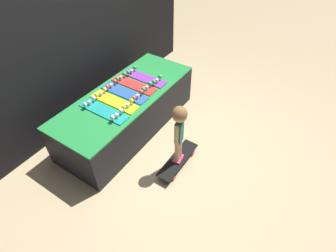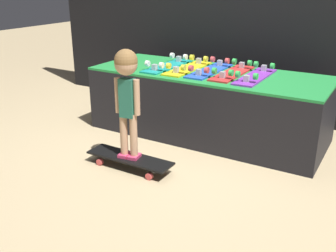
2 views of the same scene
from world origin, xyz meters
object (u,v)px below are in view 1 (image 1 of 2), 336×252
object	(u,v)px
skateboard_red_on_rack	(134,84)
child	(179,125)
skateboard_yellow_on_rack	(114,101)
skateboard_blue_on_rack	(124,92)
skateboard_purple_on_rack	(144,77)
skateboard_on_floor	(178,160)
skateboard_teal_on_rack	(103,110)

from	to	relation	value
skateboard_red_on_rack	child	world-z (taller)	child
skateboard_yellow_on_rack	child	size ratio (longest dim) A/B	0.81
skateboard_blue_on_rack	skateboard_purple_on_rack	bearing A→B (deg)	-0.54
skateboard_blue_on_rack	skateboard_on_floor	bearing A→B (deg)	-102.12
skateboard_blue_on_rack	skateboard_teal_on_rack	bearing A→B (deg)	-176.28
skateboard_yellow_on_rack	skateboard_teal_on_rack	bearing A→B (deg)	-176.41
skateboard_blue_on_rack	skateboard_on_floor	size ratio (longest dim) A/B	0.95
skateboard_purple_on_rack	child	world-z (taller)	child
skateboard_purple_on_rack	skateboard_on_floor	size ratio (longest dim) A/B	0.95
skateboard_red_on_rack	skateboard_on_floor	world-z (taller)	skateboard_red_on_rack
skateboard_blue_on_rack	skateboard_red_on_rack	distance (m)	0.21
skateboard_teal_on_rack	child	size ratio (longest dim) A/B	0.81
skateboard_teal_on_rack	skateboard_yellow_on_rack	size ratio (longest dim) A/B	1.00
skateboard_teal_on_rack	skateboard_blue_on_rack	world-z (taller)	same
skateboard_blue_on_rack	skateboard_on_floor	distance (m)	1.11
skateboard_on_floor	child	world-z (taller)	child
skateboard_on_floor	child	bearing A→B (deg)	90.00
skateboard_teal_on_rack	skateboard_red_on_rack	bearing A→B (deg)	3.72
skateboard_yellow_on_rack	skateboard_red_on_rack	bearing A→B (deg)	3.78
skateboard_teal_on_rack	skateboard_purple_on_rack	xyz separation A→B (m)	(0.84, 0.02, 0.00)
skateboard_blue_on_rack	skateboard_on_floor	xyz separation A→B (m)	(-0.20, -0.95, -0.53)
skateboard_red_on_rack	skateboard_on_floor	distance (m)	1.18
child	skateboard_on_floor	bearing A→B (deg)	-99.11
skateboard_teal_on_rack	skateboard_yellow_on_rack	xyz separation A→B (m)	(0.21, 0.01, 0.00)
skateboard_blue_on_rack	child	distance (m)	0.97
skateboard_yellow_on_rack	skateboard_on_floor	distance (m)	1.08
skateboard_yellow_on_rack	skateboard_blue_on_rack	size ratio (longest dim) A/B	1.00
skateboard_purple_on_rack	skateboard_on_floor	world-z (taller)	skateboard_purple_on_rack
skateboard_red_on_rack	skateboard_on_floor	size ratio (longest dim) A/B	0.95
skateboard_teal_on_rack	skateboard_on_floor	distance (m)	1.09
skateboard_yellow_on_rack	skateboard_on_floor	world-z (taller)	skateboard_yellow_on_rack
skateboard_teal_on_rack	skateboard_yellow_on_rack	world-z (taller)	same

